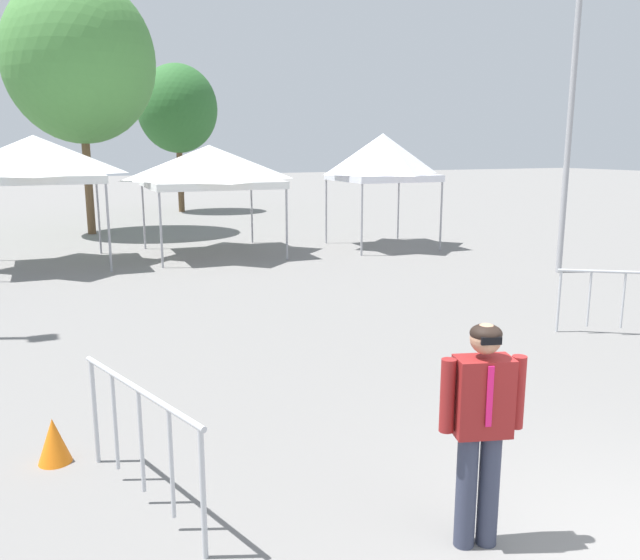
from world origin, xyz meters
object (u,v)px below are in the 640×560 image
at_px(canopy_tent_behind_center, 383,157).
at_px(light_pole_opposite_side, 573,77).
at_px(person_foreground, 481,420).
at_px(tree_behind_tents_left, 177,109).
at_px(canopy_tent_right_of_center, 210,166).
at_px(canopy_tent_left_of_center, 35,159).
at_px(crowd_barrier_mid_lot, 624,290).
at_px(crowd_barrier_near_person, 140,422).
at_px(traffic_cone_lot_center, 54,441).
at_px(tree_behind_tents_center, 80,61).

distance_m(canopy_tent_behind_center, light_pole_opposite_side, 6.08).
relative_size(person_foreground, tree_behind_tents_left, 0.26).
height_order(canopy_tent_right_of_center, person_foreground, canopy_tent_right_of_center).
height_order(canopy_tent_left_of_center, canopy_tent_right_of_center, canopy_tent_left_of_center).
distance_m(canopy_tent_behind_center, person_foreground, 15.32).
height_order(crowd_barrier_mid_lot, crowd_barrier_near_person, same).
bearing_deg(canopy_tent_right_of_center, crowd_barrier_near_person, -108.25).
xyz_separation_m(canopy_tent_left_of_center, crowd_barrier_near_person, (0.32, -12.61, -1.99)).
bearing_deg(tree_behind_tents_left, traffic_cone_lot_center, -105.90).
xyz_separation_m(light_pole_opposite_side, crowd_barrier_mid_lot, (-3.13, -4.46, -3.86)).
xyz_separation_m(person_foreground, tree_behind_tents_left, (4.02, 27.05, 3.73)).
bearing_deg(light_pole_opposite_side, tree_behind_tents_center, 127.89).
xyz_separation_m(tree_behind_tents_center, crowd_barrier_near_person, (-1.48, -18.75, -5.13)).
height_order(light_pole_opposite_side, tree_behind_tents_left, light_pole_opposite_side).
bearing_deg(tree_behind_tents_center, crowd_barrier_near_person, -94.52).
bearing_deg(light_pole_opposite_side, traffic_cone_lot_center, -156.18).
relative_size(canopy_tent_left_of_center, crowd_barrier_mid_lot, 1.90).
relative_size(canopy_tent_left_of_center, tree_behind_tents_center, 0.38).
distance_m(tree_behind_tents_left, crowd_barrier_near_person, 26.43).
xyz_separation_m(canopy_tent_left_of_center, tree_behind_tents_left, (6.56, 12.76, 2.02)).
height_order(canopy_tent_right_of_center, canopy_tent_behind_center, canopy_tent_behind_center).
bearing_deg(canopy_tent_right_of_center, canopy_tent_behind_center, -9.54).
distance_m(canopy_tent_right_of_center, light_pole_opposite_side, 9.65).
relative_size(person_foreground, light_pole_opposite_side, 0.22).
height_order(canopy_tent_right_of_center, tree_behind_tents_left, tree_behind_tents_left).
height_order(person_foreground, tree_behind_tents_left, tree_behind_tents_left).
bearing_deg(crowd_barrier_near_person, person_foreground, -37.06).
height_order(canopy_tent_behind_center, crowd_barrier_mid_lot, canopy_tent_behind_center).
distance_m(canopy_tent_left_of_center, tree_behind_tents_center, 7.13).
distance_m(canopy_tent_left_of_center, person_foreground, 14.61).
xyz_separation_m(person_foreground, light_pole_opposite_side, (8.92, 8.02, 3.58)).
relative_size(crowd_barrier_mid_lot, traffic_cone_lot_center, 3.83).
distance_m(tree_behind_tents_center, traffic_cone_lot_center, 18.63).
relative_size(tree_behind_tents_left, traffic_cone_lot_center, 14.92).
bearing_deg(crowd_barrier_near_person, tree_behind_tents_left, 76.18).
xyz_separation_m(person_foreground, tree_behind_tents_center, (-0.74, 20.43, 4.85)).
distance_m(canopy_tent_left_of_center, canopy_tent_behind_center, 9.65).
height_order(canopy_tent_right_of_center, light_pole_opposite_side, light_pole_opposite_side).
bearing_deg(canopy_tent_behind_center, crowd_barrier_near_person, -128.20).
xyz_separation_m(canopy_tent_left_of_center, crowd_barrier_mid_lot, (8.33, -10.74, -1.99)).
relative_size(canopy_tent_behind_center, crowd_barrier_mid_lot, 1.96).
bearing_deg(tree_behind_tents_center, crowd_barrier_mid_lot, -68.84).
xyz_separation_m(canopy_tent_left_of_center, person_foreground, (2.54, -14.29, -1.71)).
bearing_deg(canopy_tent_left_of_center, canopy_tent_right_of_center, 0.75).
distance_m(tree_behind_tents_center, crowd_barrier_mid_lot, 18.81).
height_order(tree_behind_tents_left, crowd_barrier_near_person, tree_behind_tents_left).
bearing_deg(tree_behind_tents_left, tree_behind_tents_center, -125.71).
relative_size(crowd_barrier_near_person, traffic_cone_lot_center, 4.45).
bearing_deg(crowd_barrier_mid_lot, tree_behind_tents_left, 94.31).
relative_size(light_pole_opposite_side, crowd_barrier_mid_lot, 4.64).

